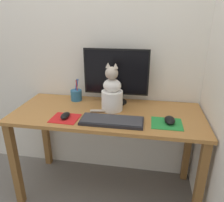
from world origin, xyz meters
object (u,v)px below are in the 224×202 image
computer_mouse_left (65,116)px  pen_cup (76,95)px  monitor (116,75)px  keyboard (112,121)px  computer_mouse_right (170,120)px  cat (112,93)px

computer_mouse_left → pen_cup: pen_cup is taller
monitor → keyboard: bearing=-85.4°
monitor → computer_mouse_right: 0.53m
computer_mouse_left → cat: cat is taller
computer_mouse_left → cat: 0.36m
monitor → keyboard: monitor is taller
computer_mouse_left → pen_cup: 0.34m
keyboard → computer_mouse_left: (-0.32, 0.01, 0.01)m
keyboard → pen_cup: (-0.35, 0.34, 0.03)m
keyboard → pen_cup: pen_cup is taller
cat → keyboard: bearing=-71.1°
keyboard → cat: (-0.03, 0.20, 0.12)m
cat → pen_cup: (-0.32, 0.14, -0.08)m
keyboard → computer_mouse_right: bearing=8.0°
keyboard → cat: cat is taller
computer_mouse_left → computer_mouse_right: bearing=4.0°
monitor → cat: monitor is taller
keyboard → computer_mouse_right: computer_mouse_right is taller
keyboard → computer_mouse_right: 0.37m
keyboard → cat: size_ratio=1.17×
monitor → pen_cup: (-0.32, -0.00, -0.18)m
cat → monitor: bearing=96.6°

